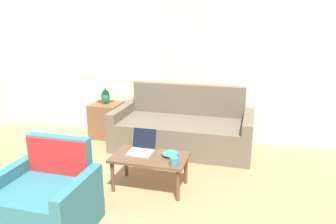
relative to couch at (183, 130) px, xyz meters
The scene contains 9 objects.
wall_back 1.30m from the couch, 143.02° to the left, with size 6.62×0.06×2.60m.
couch is the anchor object (origin of this frame).
armchair 2.42m from the couch, 108.84° to the right, with size 0.85×0.72×0.82m.
side_table 1.34m from the couch, behind, with size 0.47×0.47×0.57m.
table_lamp 1.49m from the couch, behind, with size 0.29×0.29×0.54m.
coffee_table 1.32m from the couch, 93.99° to the right, with size 0.86×0.50×0.39m.
laptop 1.25m from the couch, 100.35° to the right, with size 0.28×0.30×0.25m.
cup_navy 1.50m from the couch, 80.99° to the right, with size 0.10×0.10×0.09m.
snack_bowl 1.27m from the couch, 83.96° to the right, with size 0.20×0.20×0.06m.
Camera 1 is at (1.65, -1.07, 1.91)m, focal length 35.00 mm.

